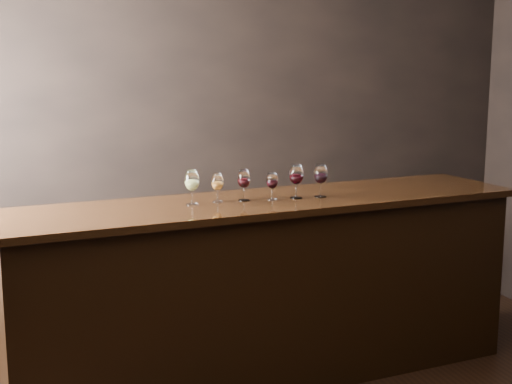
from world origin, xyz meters
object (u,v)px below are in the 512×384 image
object	(u,v)px
glass_amber	(217,183)
glass_red_b	(272,181)
bar_counter	(267,293)
glass_white	(192,181)
glass_red_a	(244,180)
glass_red_c	(296,175)
glass_red_d	(321,175)
back_bar_shelf	(208,268)

from	to	relation	value
glass_amber	glass_red_b	distance (m)	0.35
bar_counter	glass_white	bearing A→B (deg)	177.12
bar_counter	glass_red_a	xyz separation A→B (m)	(-0.15, 0.01, 0.75)
glass_red_a	glass_red_c	xyz separation A→B (m)	(0.34, -0.03, 0.01)
glass_red_b	glass_red_d	world-z (taller)	glass_red_d
bar_counter	glass_red_d	distance (m)	0.83
bar_counter	back_bar_shelf	size ratio (longest dim) A/B	1.30
back_bar_shelf	glass_red_d	distance (m)	1.47
glass_white	glass_red_b	world-z (taller)	glass_white
glass_white	glass_red_a	world-z (taller)	glass_white
glass_white	glass_red_d	distance (m)	0.84
glass_amber	glass_red_d	bearing A→B (deg)	-3.76
glass_white	glass_amber	xyz separation A→B (m)	(0.17, 0.04, -0.02)
glass_red_a	glass_red_d	bearing A→B (deg)	-4.27
glass_red_a	glass_white	bearing A→B (deg)	-174.17
back_bar_shelf	glass_amber	xyz separation A→B (m)	(-0.19, -1.03, 0.85)
glass_white	glass_amber	distance (m)	0.18
glass_red_c	glass_red_d	size ratio (longest dim) A/B	1.02
glass_red_c	glass_red_d	bearing A→B (deg)	-3.51
glass_amber	glass_white	bearing A→B (deg)	-166.39
glass_amber	glass_red_b	size ratio (longest dim) A/B	1.01
glass_amber	glass_red_b	world-z (taller)	glass_amber
glass_red_c	glass_red_d	world-z (taller)	glass_red_c
glass_white	glass_red_b	bearing A→B (deg)	0.00
glass_amber	glass_red_b	xyz separation A→B (m)	(0.34, -0.04, -0.00)
glass_red_b	glass_red_d	distance (m)	0.33
glass_red_a	glass_red_b	bearing A→B (deg)	-11.16
back_bar_shelf	glass_white	distance (m)	1.43
bar_counter	glass_red_c	distance (m)	0.78
glass_amber	glass_red_c	distance (m)	0.51
back_bar_shelf	glass_amber	size ratio (longest dim) A/B	14.16
bar_counter	back_bar_shelf	xyz separation A→B (m)	(-0.13, 1.04, -0.12)
glass_amber	glass_red_d	size ratio (longest dim) A/B	0.83
glass_red_b	glass_red_c	size ratio (longest dim) A/B	0.81
glass_red_a	glass_red_c	size ratio (longest dim) A/B	0.90
glass_red_d	glass_red_a	bearing A→B (deg)	175.73
glass_red_b	glass_white	bearing A→B (deg)	-180.00
glass_white	glass_red_c	size ratio (longest dim) A/B	0.98
back_bar_shelf	glass_red_a	bearing A→B (deg)	-91.19
bar_counter	glass_red_b	xyz separation A→B (m)	(0.02, -0.03, 0.73)
glass_amber	back_bar_shelf	bearing A→B (deg)	79.58
glass_amber	glass_red_c	xyz separation A→B (m)	(0.51, -0.03, 0.03)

